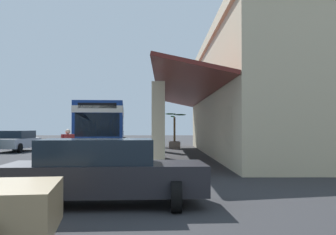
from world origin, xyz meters
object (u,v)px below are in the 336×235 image
at_px(parked_sedan_charcoal, 104,171).
at_px(parked_sedan_silver, 17,141).
at_px(transit_bus, 103,125).
at_px(pedestrian, 68,145).
at_px(potted_palm, 174,141).

distance_m(parked_sedan_charcoal, parked_sedan_silver, 21.88).
relative_size(transit_bus, pedestrian, 6.96).
bearing_deg(parked_sedan_silver, pedestrian, 29.31).
bearing_deg(potted_palm, transit_bus, -37.38).
relative_size(transit_bus, parked_sedan_silver, 2.50).
distance_m(parked_sedan_charcoal, potted_palm, 23.36).
height_order(transit_bus, potted_palm, transit_bus).
bearing_deg(potted_palm, parked_sedan_charcoal, -5.41).
relative_size(parked_sedan_silver, pedestrian, 2.78).
height_order(pedestrian, potted_palm, potted_palm).
bearing_deg(parked_sedan_silver, transit_bus, 66.14).
xyz_separation_m(transit_bus, pedestrian, (8.03, -0.38, -0.94)).
distance_m(transit_bus, pedestrian, 8.09).
bearing_deg(pedestrian, transit_bus, 177.29).
bearing_deg(parked_sedan_charcoal, potted_palm, 174.59).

